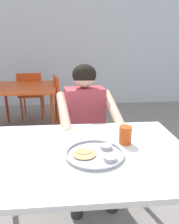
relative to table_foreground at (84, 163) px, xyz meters
name	(u,v)px	position (x,y,z in m)	size (l,w,h in m)	color
back_wall	(71,24)	(-0.03, 3.68, 1.01)	(12.00, 0.12, 3.40)	silver
table_foreground	(84,163)	(0.00, 0.00, 0.00)	(1.21, 0.84, 0.76)	white
thali_tray	(95,154)	(0.06, -0.05, 0.09)	(0.32, 0.32, 0.03)	#B7BABF
drinking_cup	(125,134)	(0.26, 0.08, 0.13)	(0.08, 0.08, 0.11)	#D84C19
chair_foreground	(83,135)	(0.04, 0.87, -0.21)	(0.48, 0.48, 0.81)	#3F3F44
diner_foreground	(87,121)	(0.06, 0.65, 0.01)	(0.54, 0.59, 1.17)	#2D2D2D
table_background_red	(25,91)	(-0.75, 2.15, -0.04)	(0.96, 0.93, 0.72)	#E04C19
chair_red_right	(64,99)	(-0.18, 2.16, -0.18)	(0.46, 0.45, 0.86)	#E74919
chair_red_far	(31,92)	(-0.78, 2.74, -0.19)	(0.44, 0.39, 0.84)	#D74E1B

